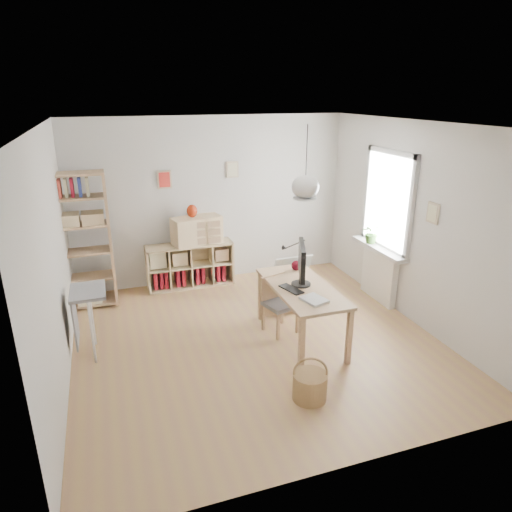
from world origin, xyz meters
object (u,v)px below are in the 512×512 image
object	(u,v)px
chair	(278,300)
drawer_chest	(197,230)
monitor	(302,262)
tall_bookshelf	(81,236)
storage_chest	(300,289)
cube_shelf	(189,268)
desk	(301,293)

from	to	relation	value
chair	drawer_chest	xyz separation A→B (m)	(-0.68, 1.86, 0.50)
monitor	tall_bookshelf	bearing A→B (deg)	164.77
tall_bookshelf	storage_chest	distance (m)	3.30
storage_chest	cube_shelf	bearing A→B (deg)	140.54
tall_bookshelf	monitor	size ratio (longest dim) A/B	3.37
storage_chest	chair	bearing A→B (deg)	-133.09
chair	storage_chest	xyz separation A→B (m)	(0.65, 0.72, -0.23)
chair	monitor	xyz separation A→B (m)	(0.19, -0.28, 0.61)
storage_chest	monitor	world-z (taller)	monitor
chair	monitor	world-z (taller)	monitor
cube_shelf	storage_chest	distance (m)	1.91
cube_shelf	storage_chest	bearing A→B (deg)	-38.58
cube_shelf	monitor	world-z (taller)	monitor
desk	drawer_chest	xyz separation A→B (m)	(-0.86, 2.19, 0.28)
cube_shelf	drawer_chest	xyz separation A→B (m)	(0.16, -0.04, 0.64)
desk	storage_chest	xyz separation A→B (m)	(0.47, 1.04, -0.44)
tall_bookshelf	chair	distance (m)	2.97
desk	cube_shelf	world-z (taller)	desk
cube_shelf	storage_chest	world-z (taller)	cube_shelf
tall_bookshelf	chair	bearing A→B (deg)	-34.07
monitor	drawer_chest	xyz separation A→B (m)	(-0.87, 2.15, -0.11)
desk	tall_bookshelf	size ratio (longest dim) A/B	0.75
tall_bookshelf	storage_chest	world-z (taller)	tall_bookshelf
desk	storage_chest	bearing A→B (deg)	65.94
chair	drawer_chest	world-z (taller)	drawer_chest
storage_chest	drawer_chest	world-z (taller)	drawer_chest
tall_bookshelf	monitor	bearing A→B (deg)	-36.29
drawer_chest	storage_chest	bearing A→B (deg)	-52.44
storage_chest	drawer_chest	size ratio (longest dim) A/B	0.91
desk	chair	distance (m)	0.43
storage_chest	monitor	xyz separation A→B (m)	(-0.46, -1.00, 0.84)
tall_bookshelf	monitor	distance (m)	3.22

